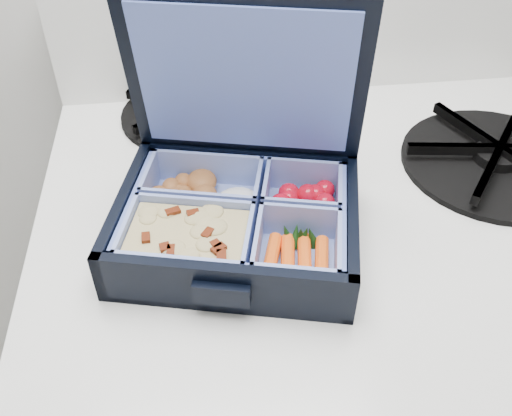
{
  "coord_description": "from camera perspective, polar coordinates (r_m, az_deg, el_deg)",
  "views": [
    {
      "loc": [
        0.27,
        1.31,
        1.21
      ],
      "look_at": [
        0.31,
        1.68,
        0.88
      ],
      "focal_mm": 40.0,
      "sensor_mm": 36.0,
      "label": 1
    }
  ],
  "objects": [
    {
      "name": "bento_box",
      "position": [
        0.49,
        -1.92,
        -1.42
      ],
      "size": [
        0.24,
        0.2,
        0.05
      ],
      "primitive_type": null,
      "rotation": [
        0.0,
        0.0,
        -0.24
      ],
      "color": "black",
      "rests_on": "stove"
    },
    {
      "name": "burner_grate",
      "position": [
        0.64,
        23.04,
        5.01
      ],
      "size": [
        0.22,
        0.22,
        0.03
      ],
      "primitive_type": "cylinder",
      "rotation": [
        0.0,
        0.0,
        -0.14
      ],
      "color": "black",
      "rests_on": "stove"
    },
    {
      "name": "burner_grate_rear",
      "position": [
        0.67,
        -6.49,
        9.8
      ],
      "size": [
        0.21,
        0.21,
        0.02
      ],
      "primitive_type": "cylinder",
      "rotation": [
        0.0,
        0.0,
        -0.39
      ],
      "color": "black",
      "rests_on": "stove"
    },
    {
      "name": "fork",
      "position": [
        0.61,
        2.75,
        5.37
      ],
      "size": [
        0.12,
        0.17,
        0.01
      ],
      "primitive_type": null,
      "rotation": [
        0.0,
        0.0,
        -0.55
      ],
      "color": "silver",
      "rests_on": "stove"
    }
  ]
}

